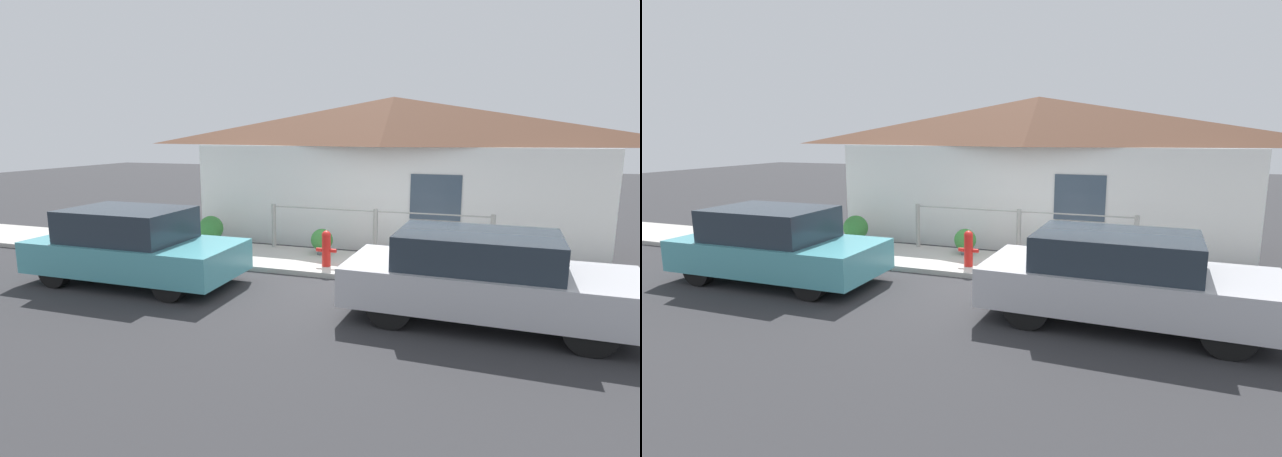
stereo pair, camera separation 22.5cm
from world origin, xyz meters
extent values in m
plane|color=#2D2D30|center=(0.00, 0.00, 0.00)|extent=(60.00, 60.00, 0.00)
cube|color=#B2AFA8|center=(0.00, 0.96, 0.05)|extent=(24.00, 1.91, 0.10)
cube|color=white|center=(0.00, 2.49, 1.21)|extent=(9.45, 0.12, 2.42)
cube|color=#384756|center=(1.18, 2.42, 1.33)|extent=(1.10, 0.04, 1.00)
pyramid|color=brown|center=(0.00, 3.53, 2.99)|extent=(9.85, 2.20, 1.15)
cylinder|color=#999993|center=(-2.40, 1.76, 0.61)|extent=(0.10, 0.10, 1.01)
cylinder|color=#999993|center=(0.00, 1.76, 0.61)|extent=(0.10, 0.10, 1.01)
cylinder|color=#999993|center=(2.40, 1.76, 0.61)|extent=(0.10, 0.10, 1.01)
cylinder|color=#999993|center=(0.00, 1.76, 1.06)|extent=(4.80, 0.03, 0.03)
cube|color=teal|center=(-3.78, -1.33, 0.51)|extent=(3.87, 1.69, 0.57)
cube|color=#232D38|center=(-3.93, -1.33, 1.08)|extent=(2.13, 1.49, 0.58)
cylinder|color=black|center=(-2.58, -0.61, 0.30)|extent=(0.60, 0.20, 0.60)
cylinder|color=black|center=(-2.58, -2.06, 0.30)|extent=(0.60, 0.20, 0.60)
cylinder|color=black|center=(-4.98, -0.61, 0.30)|extent=(0.60, 0.20, 0.60)
cylinder|color=black|center=(-4.98, -2.06, 0.30)|extent=(0.60, 0.20, 0.60)
cube|color=#B7B7BC|center=(2.33, -1.33, 0.53)|extent=(4.13, 1.84, 0.57)
cube|color=#232D38|center=(2.17, -1.33, 1.07)|extent=(2.29, 1.57, 0.50)
cylinder|color=black|center=(3.62, -0.64, 0.33)|extent=(0.67, 0.22, 0.66)
cylinder|color=black|center=(3.57, -2.11, 0.33)|extent=(0.67, 0.22, 0.66)
cylinder|color=black|center=(1.09, -0.56, 0.33)|extent=(0.67, 0.22, 0.66)
cylinder|color=black|center=(1.05, -2.02, 0.33)|extent=(0.67, 0.22, 0.66)
cylinder|color=red|center=(-0.71, 0.50, 0.40)|extent=(0.18, 0.18, 0.59)
sphere|color=red|center=(-0.71, 0.50, 0.73)|extent=(0.18, 0.18, 0.18)
cylinder|color=red|center=(-0.84, 0.50, 0.43)|extent=(0.16, 0.08, 0.08)
cylinder|color=red|center=(-0.58, 0.50, 0.43)|extent=(0.16, 0.08, 0.08)
cylinder|color=slate|center=(-1.10, 1.40, 0.17)|extent=(0.21, 0.21, 0.14)
sphere|color=#387F38|center=(-1.10, 1.40, 0.43)|extent=(0.48, 0.48, 0.48)
cylinder|color=slate|center=(-3.96, 1.58, 0.18)|extent=(0.24, 0.24, 0.15)
sphere|color=#387F38|center=(-3.96, 1.58, 0.48)|extent=(0.59, 0.59, 0.59)
camera|label=1|loc=(2.27, -8.67, 2.72)|focal=28.00mm
camera|label=2|loc=(2.48, -8.59, 2.72)|focal=28.00mm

